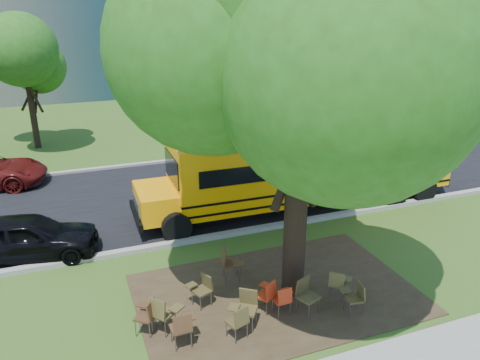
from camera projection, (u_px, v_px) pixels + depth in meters
name	position (u px, v px, depth m)	size (l,w,h in m)	color
ground	(233.00, 292.00, 12.08)	(160.00, 160.00, 0.00)	#37581B
dirt_patch	(277.00, 294.00, 11.97)	(7.00, 4.50, 0.03)	#382819
asphalt_road	(172.00, 195.00, 18.20)	(80.00, 8.00, 0.04)	black
kerb_near	(200.00, 239.00, 14.68)	(80.00, 0.25, 0.14)	gray
kerb_far	(151.00, 163.00, 21.77)	(80.00, 0.25, 0.14)	gray
bg_tree_2	(25.00, 65.00, 22.95)	(4.80, 4.80, 6.62)	black
bg_tree_3	(283.00, 44.00, 25.26)	(5.60, 5.60, 7.84)	black
bg_tree_4	(413.00, 53.00, 27.30)	(5.00, 5.00, 6.85)	black
main_tree	(301.00, 87.00, 10.27)	(7.20, 7.20, 8.87)	black
school_bus	(312.00, 163.00, 16.81)	(11.63, 2.86, 2.83)	#FFA108
chair_0	(182.00, 326.00, 9.93)	(0.58, 0.54, 0.89)	#50321C
chair_1	(162.00, 311.00, 10.34)	(0.81, 0.65, 0.95)	brown
chair_2	(239.00, 319.00, 10.19)	(0.58, 0.64, 0.85)	#4C4121
chair_3	(246.00, 305.00, 10.59)	(0.79, 0.62, 0.92)	brown
chair_4	(283.00, 298.00, 11.00)	(0.51, 0.48, 0.79)	red
chair_5	(306.00, 293.00, 11.01)	(0.64, 0.72, 0.94)	#493D20
chair_6	(356.00, 295.00, 11.08)	(0.48, 0.58, 0.81)	#4D4221
chair_7	(338.00, 282.00, 11.59)	(0.70, 0.56, 0.82)	brown
chair_8	(147.00, 313.00, 10.38)	(0.58, 0.74, 0.87)	#482D19
chair_9	(202.00, 287.00, 11.37)	(0.65, 0.57, 0.84)	#463D1E
chair_10	(229.00, 261.00, 12.36)	(0.57, 0.71, 0.97)	#49321A
chair_11	(267.00, 293.00, 11.14)	(0.56, 0.69, 0.84)	red
black_car	(28.00, 237.00, 13.52)	(1.57, 3.90, 1.33)	black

